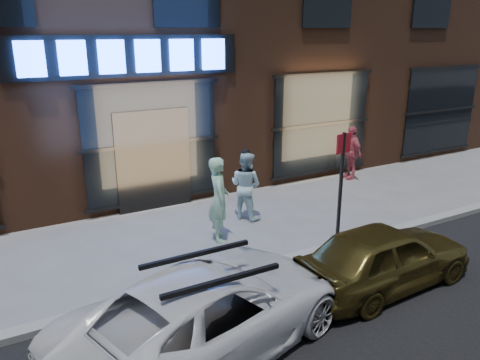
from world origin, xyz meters
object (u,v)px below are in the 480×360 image
object	(u,v)px
white_suv	(210,310)
sign_post	(341,180)
man_bowtie	(219,199)
passerby	(351,152)
gold_sedan	(384,256)
man_cap	(246,185)

from	to	relation	value
white_suv	sign_post	bearing A→B (deg)	-82.65
man_bowtie	white_suv	bearing A→B (deg)	170.63
passerby	sign_post	world-z (taller)	sign_post
man_bowtie	gold_sedan	world-z (taller)	man_bowtie
white_suv	man_cap	bearing A→B (deg)	-52.36
passerby	gold_sedan	world-z (taller)	passerby
gold_sedan	man_bowtie	bearing A→B (deg)	25.20
gold_sedan	passerby	bearing A→B (deg)	-38.95
man_cap	sign_post	bearing A→B (deg)	173.64
man_bowtie	man_cap	xyz separation A→B (m)	(1.05, 0.75, -0.09)
man_bowtie	man_cap	size ratio (longest dim) A/B	1.12
man_cap	passerby	bearing A→B (deg)	-101.41
man_bowtie	man_cap	distance (m)	1.29
man_bowtie	passerby	bearing A→B (deg)	-50.54
man_cap	gold_sedan	bearing A→B (deg)	160.82
man_cap	gold_sedan	size ratio (longest dim) A/B	0.48
man_bowtie	gold_sedan	size ratio (longest dim) A/B	0.54
man_bowtie	white_suv	size ratio (longest dim) A/B	0.41
man_cap	gold_sedan	distance (m)	3.80
passerby	gold_sedan	distance (m)	6.13
white_suv	man_bowtie	bearing A→B (deg)	-45.44
passerby	gold_sedan	xyz separation A→B (m)	(-3.64, -4.93, -0.22)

